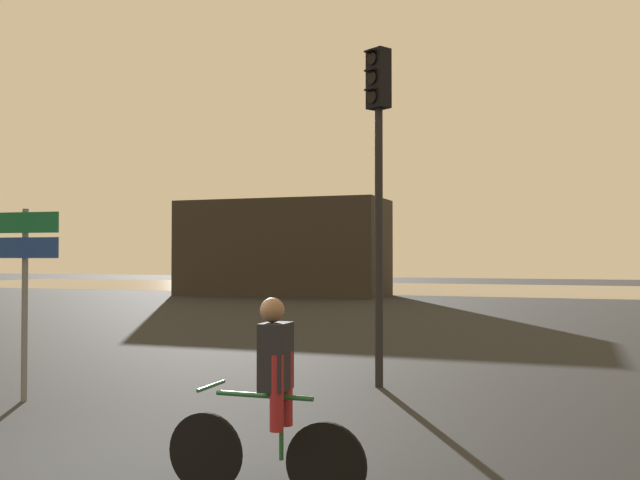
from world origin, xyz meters
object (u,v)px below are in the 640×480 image
(distant_building, at_px, (282,248))
(direction_sign_post, at_px, (24,268))
(traffic_light_center, at_px, (378,154))
(cyclist, at_px, (271,398))

(distant_building, relative_size, direction_sign_post, 4.00)
(traffic_light_center, relative_size, cyclist, 2.97)
(distant_building, bearing_deg, traffic_light_center, -63.90)
(distant_building, xyz_separation_m, traffic_light_center, (11.13, -22.73, 1.11))
(traffic_light_center, bearing_deg, distant_building, -32.32)
(distant_building, xyz_separation_m, direction_sign_post, (6.89, -25.38, -0.59))
(traffic_light_center, height_order, direction_sign_post, traffic_light_center)
(traffic_light_center, distance_m, direction_sign_post, 5.28)
(cyclist, bearing_deg, direction_sign_post, 61.72)
(distant_building, height_order, direction_sign_post, distant_building)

